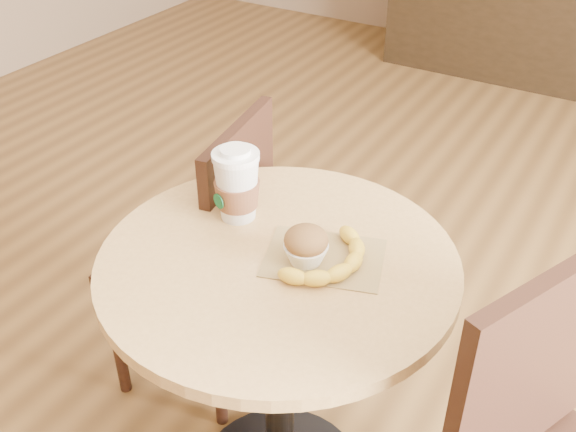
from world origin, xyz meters
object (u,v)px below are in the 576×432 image
object	(u,v)px
chair_left	(206,249)
banana	(333,259)
coffee_cup	(237,187)
cafe_table	(279,329)
muffin	(306,246)

from	to	relation	value
chair_left	banana	size ratio (longest dim) A/B	3.65
coffee_cup	cafe_table	bearing A→B (deg)	-8.80
cafe_table	muffin	bearing A→B (deg)	14.59
chair_left	muffin	world-z (taller)	chair_left
cafe_table	banana	size ratio (longest dim) A/B	3.12
coffee_cup	muffin	size ratio (longest dim) A/B	1.87
chair_left	cafe_table	bearing A→B (deg)	49.74
muffin	banana	bearing A→B (deg)	17.67
chair_left	coffee_cup	bearing A→B (deg)	47.89
cafe_table	muffin	size ratio (longest dim) A/B	8.15
chair_left	coffee_cup	xyz separation A→B (m)	(0.22, -0.14, 0.34)
cafe_table	banana	distance (m)	0.25
banana	chair_left	bearing A→B (deg)	173.95
cafe_table	coffee_cup	size ratio (longest dim) A/B	4.37
chair_left	muffin	bearing A→B (deg)	54.77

